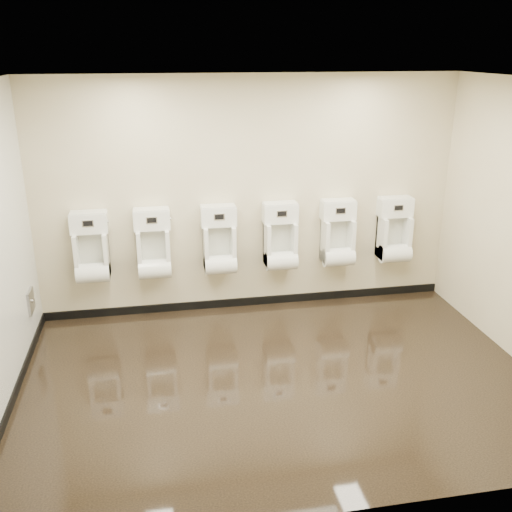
{
  "coord_description": "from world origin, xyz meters",
  "views": [
    {
      "loc": [
        -1.1,
        -4.72,
        3.06
      ],
      "look_at": [
        -0.14,
        0.55,
        1.1
      ],
      "focal_mm": 40.0,
      "sensor_mm": 36.0,
      "label": 1
    }
  ],
  "objects_px": {
    "urinal_3": "(280,241)",
    "urinal_4": "(338,238)",
    "urinal_2": "(219,245)",
    "urinal_5": "(394,235)",
    "access_panel": "(31,301)",
    "urinal_1": "(154,249)",
    "urinal_0": "(92,252)"
  },
  "relations": [
    {
      "from": "urinal_1",
      "to": "urinal_4",
      "type": "height_order",
      "value": "same"
    },
    {
      "from": "access_panel",
      "to": "urinal_5",
      "type": "distance_m",
      "value": 4.32
    },
    {
      "from": "urinal_2",
      "to": "urinal_0",
      "type": "bearing_deg",
      "value": 180.0
    },
    {
      "from": "urinal_2",
      "to": "urinal_4",
      "type": "bearing_deg",
      "value": 0.0
    },
    {
      "from": "access_panel",
      "to": "urinal_2",
      "type": "xyz_separation_m",
      "value": [
        2.1,
        0.41,
        0.37
      ]
    },
    {
      "from": "access_panel",
      "to": "urinal_3",
      "type": "xyz_separation_m",
      "value": [
        2.83,
        0.41,
        0.37
      ]
    },
    {
      "from": "urinal_5",
      "to": "urinal_0",
      "type": "bearing_deg",
      "value": 180.0
    },
    {
      "from": "urinal_1",
      "to": "urinal_4",
      "type": "distance_m",
      "value": 2.22
    },
    {
      "from": "urinal_0",
      "to": "urinal_2",
      "type": "height_order",
      "value": "same"
    },
    {
      "from": "urinal_0",
      "to": "urinal_5",
      "type": "distance_m",
      "value": 3.65
    },
    {
      "from": "urinal_2",
      "to": "urinal_4",
      "type": "distance_m",
      "value": 1.46
    },
    {
      "from": "urinal_3",
      "to": "urinal_5",
      "type": "relative_size",
      "value": 1.0
    },
    {
      "from": "urinal_3",
      "to": "urinal_4",
      "type": "height_order",
      "value": "same"
    },
    {
      "from": "urinal_2",
      "to": "urinal_5",
      "type": "bearing_deg",
      "value": 0.0
    },
    {
      "from": "urinal_1",
      "to": "urinal_5",
      "type": "relative_size",
      "value": 1.0
    },
    {
      "from": "urinal_2",
      "to": "urinal_5",
      "type": "xyz_separation_m",
      "value": [
        2.19,
        0.0,
        0.0
      ]
    },
    {
      "from": "urinal_2",
      "to": "urinal_5",
      "type": "relative_size",
      "value": 1.0
    },
    {
      "from": "urinal_0",
      "to": "urinal_1",
      "type": "relative_size",
      "value": 1.0
    },
    {
      "from": "access_panel",
      "to": "urinal_0",
      "type": "distance_m",
      "value": 0.84
    },
    {
      "from": "access_panel",
      "to": "urinal_2",
      "type": "bearing_deg",
      "value": 11.04
    },
    {
      "from": "urinal_0",
      "to": "access_panel",
      "type": "bearing_deg",
      "value": -147.18
    },
    {
      "from": "urinal_3",
      "to": "urinal_5",
      "type": "height_order",
      "value": "same"
    },
    {
      "from": "urinal_2",
      "to": "urinal_1",
      "type": "bearing_deg",
      "value": 180.0
    },
    {
      "from": "access_panel",
      "to": "urinal_4",
      "type": "height_order",
      "value": "urinal_4"
    },
    {
      "from": "access_panel",
      "to": "urinal_4",
      "type": "xyz_separation_m",
      "value": [
        3.55,
        0.41,
        0.37
      ]
    },
    {
      "from": "urinal_0",
      "to": "urinal_1",
      "type": "xyz_separation_m",
      "value": [
        0.7,
        0.0,
        0.0
      ]
    },
    {
      "from": "urinal_5",
      "to": "urinal_3",
      "type": "bearing_deg",
      "value": 180.0
    },
    {
      "from": "urinal_3",
      "to": "urinal_4",
      "type": "distance_m",
      "value": 0.72
    },
    {
      "from": "urinal_0",
      "to": "urinal_5",
      "type": "bearing_deg",
      "value": 0.0
    },
    {
      "from": "access_panel",
      "to": "urinal_1",
      "type": "relative_size",
      "value": 0.32
    },
    {
      "from": "urinal_0",
      "to": "urinal_1",
      "type": "bearing_deg",
      "value": 0.0
    },
    {
      "from": "urinal_3",
      "to": "urinal_1",
      "type": "bearing_deg",
      "value": 180.0
    }
  ]
}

